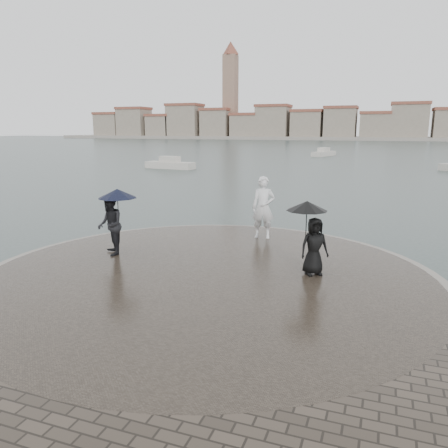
% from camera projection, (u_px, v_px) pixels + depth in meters
% --- Properties ---
extents(ground, '(400.00, 400.00, 0.00)m').
position_uv_depth(ground, '(140.00, 345.00, 8.59)').
color(ground, '#2B3835').
rests_on(ground, ground).
extents(kerb_ring, '(12.50, 12.50, 0.32)m').
position_uv_depth(kerb_ring, '(207.00, 280.00, 11.76)').
color(kerb_ring, gray).
rests_on(kerb_ring, ground).
extents(quay_tip, '(11.90, 11.90, 0.36)m').
position_uv_depth(quay_tip, '(207.00, 280.00, 11.76)').
color(quay_tip, '#2D261E').
rests_on(quay_tip, ground).
extents(statue, '(0.87, 0.64, 2.19)m').
position_uv_depth(statue, '(263.00, 207.00, 15.32)').
color(statue, silver).
rests_on(statue, quay_tip).
extents(visitor_left, '(1.40, 1.26, 2.04)m').
position_uv_depth(visitor_left, '(112.00, 217.00, 13.22)').
color(visitor_left, black).
rests_on(visitor_left, quay_tip).
extents(visitor_right, '(1.25, 1.10, 1.95)m').
position_uv_depth(visitor_right, '(312.00, 232.00, 11.48)').
color(visitor_right, black).
rests_on(visitor_right, quay_tip).
extents(far_skyline, '(260.00, 20.00, 37.00)m').
position_uv_depth(far_skyline, '(357.00, 124.00, 156.86)').
color(far_skyline, gray).
rests_on(far_skyline, ground).
extents(boats, '(47.48, 31.67, 1.50)m').
position_uv_depth(boats, '(379.00, 164.00, 46.94)').
color(boats, beige).
rests_on(boats, ground).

